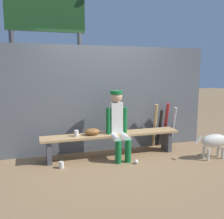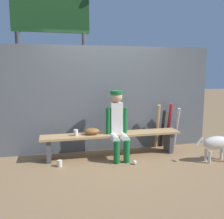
{
  "view_description": "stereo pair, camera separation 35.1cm",
  "coord_description": "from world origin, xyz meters",
  "px_view_note": "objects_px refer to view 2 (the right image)",
  "views": [
    {
      "loc": [
        -1.38,
        -4.34,
        1.6
      ],
      "look_at": [
        0.0,
        0.0,
        0.89
      ],
      "focal_mm": 40.32,
      "sensor_mm": 36.0,
      "label": 1
    },
    {
      "loc": [
        -1.05,
        -4.44,
        1.6
      ],
      "look_at": [
        0.0,
        0.0,
        0.89
      ],
      "focal_mm": 40.32,
      "sensor_mm": 36.0,
      "label": 2
    }
  ],
  "objects_px": {
    "dugout_bench": "(112,138)",
    "cup_on_bench": "(76,133)",
    "bat_wood_tan": "(157,126)",
    "bat_aluminum_red": "(169,125)",
    "player_seated": "(118,123)",
    "dog": "(219,143)",
    "bat_aluminum_silver": "(176,127)",
    "baseball": "(135,162)",
    "cup_on_ground": "(60,163)",
    "baseball_glove": "(92,131)",
    "bat_aluminum_black": "(163,129)",
    "scoreboard": "(54,33)"
  },
  "relations": [
    {
      "from": "baseball_glove",
      "to": "bat_wood_tan",
      "type": "distance_m",
      "value": 1.42
    },
    {
      "from": "dugout_bench",
      "to": "bat_aluminum_red",
      "type": "xyz_separation_m",
      "value": [
        1.29,
        0.3,
        0.12
      ]
    },
    {
      "from": "baseball",
      "to": "baseball_glove",
      "type": "bearing_deg",
      "value": 142.26
    },
    {
      "from": "bat_aluminum_red",
      "to": "cup_on_ground",
      "type": "bearing_deg",
      "value": -165.08
    },
    {
      "from": "dog",
      "to": "dugout_bench",
      "type": "bearing_deg",
      "value": 158.77
    },
    {
      "from": "bat_aluminum_red",
      "to": "dugout_bench",
      "type": "bearing_deg",
      "value": -167.12
    },
    {
      "from": "player_seated",
      "to": "baseball_glove",
      "type": "relative_size",
      "value": 4.42
    },
    {
      "from": "cup_on_ground",
      "to": "scoreboard",
      "type": "bearing_deg",
      "value": 89.77
    },
    {
      "from": "dugout_bench",
      "to": "baseball",
      "type": "height_order",
      "value": "dugout_bench"
    },
    {
      "from": "bat_aluminum_red",
      "to": "baseball",
      "type": "xyz_separation_m",
      "value": [
        -1.01,
        -0.8,
        -0.43
      ]
    },
    {
      "from": "bat_aluminum_red",
      "to": "cup_on_bench",
      "type": "distance_m",
      "value": 1.98
    },
    {
      "from": "scoreboard",
      "to": "bat_aluminum_silver",
      "type": "bearing_deg",
      "value": -24.46
    },
    {
      "from": "scoreboard",
      "to": "dog",
      "type": "relative_size",
      "value": 4.13
    },
    {
      "from": "bat_wood_tan",
      "to": "cup_on_bench",
      "type": "xyz_separation_m",
      "value": [
        -1.69,
        -0.27,
        0.03
      ]
    },
    {
      "from": "bat_aluminum_black",
      "to": "dog",
      "type": "relative_size",
      "value": 0.96
    },
    {
      "from": "baseball",
      "to": "cup_on_ground",
      "type": "xyz_separation_m",
      "value": [
        -1.26,
        0.2,
        0.02
      ]
    },
    {
      "from": "bat_aluminum_red",
      "to": "bat_aluminum_black",
      "type": "bearing_deg",
      "value": -174.86
    },
    {
      "from": "player_seated",
      "to": "dog",
      "type": "height_order",
      "value": "player_seated"
    },
    {
      "from": "dog",
      "to": "cup_on_bench",
      "type": "bearing_deg",
      "value": 164.4
    },
    {
      "from": "dugout_bench",
      "to": "baseball_glove",
      "type": "xyz_separation_m",
      "value": [
        -0.38,
        0.0,
        0.15
      ]
    },
    {
      "from": "baseball_glove",
      "to": "bat_aluminum_silver",
      "type": "height_order",
      "value": "bat_aluminum_silver"
    },
    {
      "from": "player_seated",
      "to": "baseball_glove",
      "type": "xyz_separation_m",
      "value": [
        -0.46,
        0.1,
        -0.16
      ]
    },
    {
      "from": "dugout_bench",
      "to": "baseball_glove",
      "type": "relative_size",
      "value": 9.32
    },
    {
      "from": "scoreboard",
      "to": "dog",
      "type": "bearing_deg",
      "value": -36.75
    },
    {
      "from": "cup_on_bench",
      "to": "scoreboard",
      "type": "relative_size",
      "value": 0.03
    },
    {
      "from": "dugout_bench",
      "to": "cup_on_bench",
      "type": "bearing_deg",
      "value": -179.31
    },
    {
      "from": "bat_aluminum_silver",
      "to": "cup_on_bench",
      "type": "relative_size",
      "value": 7.77
    },
    {
      "from": "baseball_glove",
      "to": "bat_wood_tan",
      "type": "height_order",
      "value": "bat_wood_tan"
    },
    {
      "from": "baseball_glove",
      "to": "baseball",
      "type": "distance_m",
      "value": 0.95
    },
    {
      "from": "bat_wood_tan",
      "to": "bat_aluminum_silver",
      "type": "relative_size",
      "value": 1.09
    },
    {
      "from": "scoreboard",
      "to": "cup_on_bench",
      "type": "bearing_deg",
      "value": -77.61
    },
    {
      "from": "baseball_glove",
      "to": "cup_on_bench",
      "type": "distance_m",
      "value": 0.29
    },
    {
      "from": "baseball_glove",
      "to": "bat_aluminum_red",
      "type": "distance_m",
      "value": 1.69
    },
    {
      "from": "dugout_bench",
      "to": "cup_on_bench",
      "type": "xyz_separation_m",
      "value": [
        -0.67,
        -0.01,
        0.15
      ]
    },
    {
      "from": "bat_aluminum_silver",
      "to": "dog",
      "type": "xyz_separation_m",
      "value": [
        0.34,
        -0.96,
        -0.09
      ]
    },
    {
      "from": "bat_aluminum_black",
      "to": "cup_on_bench",
      "type": "bearing_deg",
      "value": -170.93
    },
    {
      "from": "baseball_glove",
      "to": "player_seated",
      "type": "bearing_deg",
      "value": -12.63
    },
    {
      "from": "baseball_glove",
      "to": "bat_aluminum_red",
      "type": "relative_size",
      "value": 0.3
    },
    {
      "from": "bat_aluminum_silver",
      "to": "dog",
      "type": "bearing_deg",
      "value": -70.63
    },
    {
      "from": "bat_wood_tan",
      "to": "bat_aluminum_red",
      "type": "bearing_deg",
      "value": 6.64
    },
    {
      "from": "baseball_glove",
      "to": "bat_aluminum_silver",
      "type": "xyz_separation_m",
      "value": [
        1.83,
        0.26,
        -0.08
      ]
    },
    {
      "from": "baseball_glove",
      "to": "dog",
      "type": "relative_size",
      "value": 0.33
    },
    {
      "from": "dugout_bench",
      "to": "cup_on_bench",
      "type": "relative_size",
      "value": 23.72
    },
    {
      "from": "player_seated",
      "to": "cup_on_bench",
      "type": "relative_size",
      "value": 11.25
    },
    {
      "from": "dugout_bench",
      "to": "cup_on_ground",
      "type": "xyz_separation_m",
      "value": [
        -0.98,
        -0.31,
        -0.29
      ]
    },
    {
      "from": "dugout_bench",
      "to": "bat_aluminum_silver",
      "type": "height_order",
      "value": "bat_aluminum_silver"
    },
    {
      "from": "bat_wood_tan",
      "to": "baseball",
      "type": "bearing_deg",
      "value": -133.85
    },
    {
      "from": "dugout_bench",
      "to": "dog",
      "type": "bearing_deg",
      "value": -21.23
    },
    {
      "from": "scoreboard",
      "to": "bat_aluminum_red",
      "type": "bearing_deg",
      "value": -25.31
    },
    {
      "from": "cup_on_bench",
      "to": "dog",
      "type": "bearing_deg",
      "value": -15.6
    }
  ]
}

